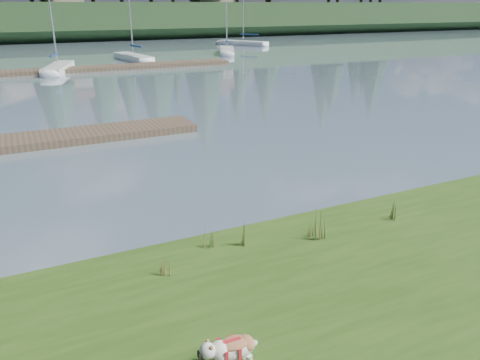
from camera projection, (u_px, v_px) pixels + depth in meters
ground at (49, 73)px, 36.69m from camera, size 200.00×200.00×0.00m
ridge at (22, 22)px, 72.02m from camera, size 200.00×20.00×5.00m
bulldog at (232, 348)px, 6.40m from camera, size 0.84×0.38×0.51m
dock_far at (76, 69)px, 37.45m from camera, size 26.00×2.20×0.30m
sailboat_bg_2 at (60, 67)px, 37.64m from camera, size 3.41×7.21×10.77m
sailboat_bg_3 at (131, 57)px, 44.91m from camera, size 2.53×7.52×10.92m
sailboat_bg_4 at (227, 50)px, 51.28m from camera, size 4.11×7.12×10.64m
sailboat_bg_5 at (239, 43)px, 61.09m from camera, size 5.23×7.31×10.95m
weed_0 at (209, 237)px, 9.61m from camera, size 0.17×0.14×0.56m
weed_1 at (245, 234)px, 9.75m from camera, size 0.17×0.14×0.56m
weed_2 at (320, 227)px, 9.89m from camera, size 0.17×0.14×0.75m
weed_3 at (164, 264)px, 8.67m from camera, size 0.17×0.14×0.50m
weed_4 at (312, 227)px, 10.13m from camera, size 0.17×0.14×0.47m
weed_5 at (394, 209)px, 10.89m from camera, size 0.17×0.14×0.59m
mud_lip at (183, 253)px, 10.05m from camera, size 60.00×0.50×0.14m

